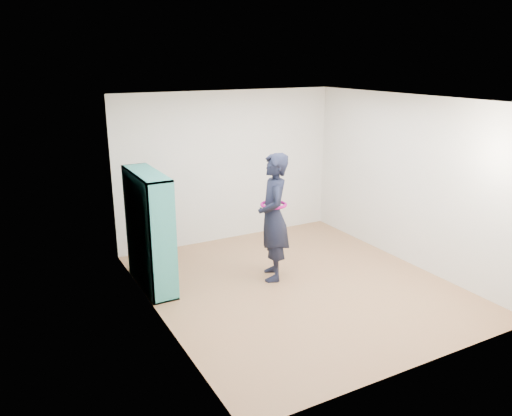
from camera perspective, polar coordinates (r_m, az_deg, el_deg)
floor at (r=7.22m, az=4.72°, el=-8.77°), size 4.50×4.50×0.00m
ceiling at (r=6.54m, az=5.27°, el=12.26°), size 4.50×4.50×0.00m
wall_left at (r=5.95m, az=-11.37°, el=-1.24°), size 0.02×4.50×2.60m
wall_right at (r=8.01m, az=17.07°, el=2.99°), size 0.02×4.50×2.60m
wall_back at (r=8.68m, az=-3.18°, el=4.72°), size 4.00×0.02×2.60m
wall_front at (r=5.14m, az=18.86°, el=-4.76°), size 4.00×0.02×2.60m
bookshelf at (r=7.04m, az=-12.28°, el=-2.68°), size 0.36×1.24×1.65m
person at (r=7.12m, az=2.01°, el=-1.06°), size 0.67×0.80×1.85m
smartphone at (r=7.14m, az=0.85°, el=0.04°), size 0.04×0.08×0.12m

